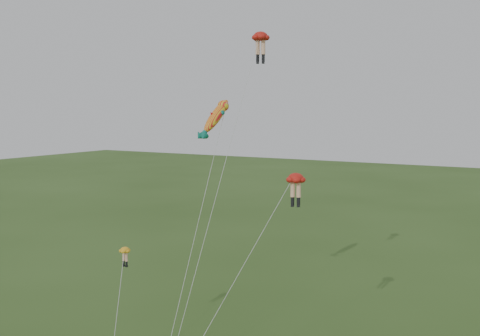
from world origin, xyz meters
The scene contains 4 objects.
legs_kite_red_high centered at (1.42, 7.74, 21.92)m, with size 3.28×9.34×22.93m.
legs_kite_red_mid centered at (5.71, 4.27, 12.74)m, with size 5.66×8.83×13.52m.
legs_kite_yellow centered at (-6.29, 1.96, 6.89)m, with size 4.30×6.60×7.67m.
fish_kite centered at (-1.95, 7.41, 16.89)m, with size 1.90×10.00×18.48m.
Camera 1 is at (19.21, -26.09, 17.40)m, focal length 40.00 mm.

